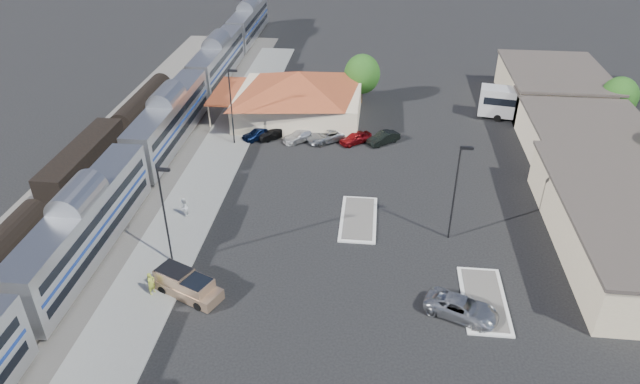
# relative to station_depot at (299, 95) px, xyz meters

# --- Properties ---
(ground) EXTENTS (280.00, 280.00, 0.00)m
(ground) POSITION_rel_station_depot_xyz_m (4.56, -24.00, -3.13)
(ground) COLOR black
(ground) RESTS_ON ground
(railbed) EXTENTS (16.00, 100.00, 0.12)m
(railbed) POSITION_rel_station_depot_xyz_m (-16.44, -16.00, -3.07)
(railbed) COLOR #4C4944
(railbed) RESTS_ON ground
(platform) EXTENTS (5.50, 92.00, 0.18)m
(platform) POSITION_rel_station_depot_xyz_m (-7.44, -18.00, -3.04)
(platform) COLOR gray
(platform) RESTS_ON ground
(passenger_train) EXTENTS (3.00, 104.00, 5.55)m
(passenger_train) POSITION_rel_station_depot_xyz_m (-13.44, -8.85, -0.26)
(passenger_train) COLOR silver
(passenger_train) RESTS_ON ground
(freight_cars) EXTENTS (2.80, 46.00, 4.00)m
(freight_cars) POSITION_rel_station_depot_xyz_m (-19.44, -17.95, -1.21)
(freight_cars) COLOR black
(freight_cars) RESTS_ON ground
(station_depot) EXTENTS (18.35, 12.24, 6.20)m
(station_depot) POSITION_rel_station_depot_xyz_m (0.00, 0.00, 0.00)
(station_depot) COLOR beige
(station_depot) RESTS_ON ground
(buildings_east) EXTENTS (14.40, 51.40, 4.80)m
(buildings_east) POSITION_rel_station_depot_xyz_m (32.56, -9.72, -0.86)
(buildings_east) COLOR #C6B28C
(buildings_east) RESTS_ON ground
(traffic_island_south) EXTENTS (3.30, 7.50, 0.21)m
(traffic_island_south) POSITION_rel_station_depot_xyz_m (8.56, -22.00, -3.03)
(traffic_island_south) COLOR silver
(traffic_island_south) RESTS_ON ground
(traffic_island_north) EXTENTS (3.30, 7.50, 0.21)m
(traffic_island_north) POSITION_rel_station_depot_xyz_m (18.56, -32.00, -3.03)
(traffic_island_north) COLOR silver
(traffic_island_north) RESTS_ON ground
(lamp_plat_s) EXTENTS (1.08, 0.25, 9.00)m
(lamp_plat_s) POSITION_rel_station_depot_xyz_m (-6.34, -30.00, 2.21)
(lamp_plat_s) COLOR black
(lamp_plat_s) RESTS_ON ground
(lamp_plat_n) EXTENTS (1.08, 0.25, 9.00)m
(lamp_plat_n) POSITION_rel_station_depot_xyz_m (-6.34, -8.00, 2.21)
(lamp_plat_n) COLOR black
(lamp_plat_n) RESTS_ON ground
(lamp_lot) EXTENTS (1.08, 0.25, 9.00)m
(lamp_lot) POSITION_rel_station_depot_xyz_m (16.66, -24.00, 2.21)
(lamp_lot) COLOR black
(lamp_lot) RESTS_ON ground
(tree_east_c) EXTENTS (4.41, 4.41, 6.21)m
(tree_east_c) POSITION_rel_station_depot_xyz_m (38.56, 2.00, 0.63)
(tree_east_c) COLOR #382314
(tree_east_c) RESTS_ON ground
(tree_depot) EXTENTS (4.71, 4.71, 6.63)m
(tree_depot) POSITION_rel_station_depot_xyz_m (7.56, 6.00, 0.89)
(tree_depot) COLOR #382314
(tree_depot) RESTS_ON ground
(pickup_truck) EXTENTS (5.85, 4.11, 1.91)m
(pickup_truck) POSITION_rel_station_depot_xyz_m (-3.94, -33.68, -2.23)
(pickup_truck) COLOR tan
(pickup_truck) RESTS_ON ground
(suv) EXTENTS (5.92, 4.36, 1.50)m
(suv) POSITION_rel_station_depot_xyz_m (16.62, -33.79, -2.38)
(suv) COLOR #ABAEB3
(suv) RESTS_ON ground
(coach_bus) EXTENTS (12.49, 4.72, 3.92)m
(coach_bus) POSITION_rel_station_depot_xyz_m (28.56, 2.32, -0.87)
(coach_bus) COLOR white
(coach_bus) RESTS_ON ground
(person_a) EXTENTS (0.70, 0.82, 1.91)m
(person_a) POSITION_rel_station_depot_xyz_m (-6.63, -33.99, -2.00)
(person_a) COLOR #B7C33D
(person_a) RESTS_ON platform
(person_b) EXTENTS (0.81, 0.99, 1.86)m
(person_b) POSITION_rel_station_depot_xyz_m (-7.45, -23.36, -2.02)
(person_b) COLOR white
(person_b) RESTS_ON platform
(parked_car_a) EXTENTS (4.07, 3.80, 1.36)m
(parked_car_a) POSITION_rel_station_depot_xyz_m (-3.94, -6.21, -2.45)
(parked_car_a) COLOR #0D1B41
(parked_car_a) RESTS_ON ground
(parked_car_b) EXTENTS (3.97, 3.51, 1.30)m
(parked_car_b) POSITION_rel_station_depot_xyz_m (-2.16, -5.91, -2.48)
(parked_car_b) COLOR black
(parked_car_b) RESTS_ON ground
(parked_car_c) EXTENTS (4.60, 4.28, 1.30)m
(parked_car_c) POSITION_rel_station_depot_xyz_m (1.04, -6.21, -2.48)
(parked_car_c) COLOR silver
(parked_car_c) RESTS_ON ground
(parked_car_d) EXTENTS (5.70, 5.00, 1.46)m
(parked_car_d) POSITION_rel_station_depot_xyz_m (4.24, -5.91, -2.40)
(parked_car_d) COLOR gray
(parked_car_d) RESTS_ON ground
(parked_car_e) EXTENTS (4.08, 3.66, 1.34)m
(parked_car_e) POSITION_rel_station_depot_xyz_m (7.44, -6.21, -2.46)
(parked_car_e) COLOR maroon
(parked_car_e) RESTS_ON ground
(parked_car_f) EXTENTS (4.01, 3.69, 1.33)m
(parked_car_f) POSITION_rel_station_depot_xyz_m (10.64, -5.91, -2.46)
(parked_car_f) COLOR black
(parked_car_f) RESTS_ON ground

